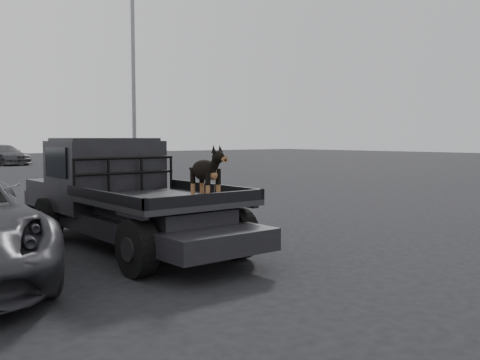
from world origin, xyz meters
TOP-DOWN VIEW (x-y plane):
  - ground at (0.00, 0.00)m, footprint 120.00×120.00m
  - flatbed_ute at (-0.51, 1.65)m, footprint 2.00×5.40m
  - ute_cab at (-0.51, 2.60)m, footprint 1.72×1.30m
  - headache_rack at (-0.51, 1.85)m, footprint 1.80×0.08m
  - dog at (-0.22, -0.02)m, footprint 0.32×0.60m
  - distant_car_b at (5.98, 32.06)m, footprint 2.89×4.98m
  - floodlight_mid at (13.07, 26.90)m, footprint 1.08×0.28m
  - floodlight_far at (15.83, 31.81)m, footprint 1.08×0.28m

SIDE VIEW (x-z plane):
  - ground at x=0.00m, z-range 0.00..0.00m
  - flatbed_ute at x=-0.51m, z-range 0.00..0.92m
  - distant_car_b at x=5.98m, z-range 0.00..1.36m
  - headache_rack at x=-0.51m, z-range 0.92..1.47m
  - dog at x=-0.22m, z-range 0.92..1.66m
  - ute_cab at x=-0.51m, z-range 0.92..1.80m
  - floodlight_mid at x=13.07m, z-range 0.60..14.10m
  - floodlight_far at x=15.83m, z-range 0.60..14.18m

